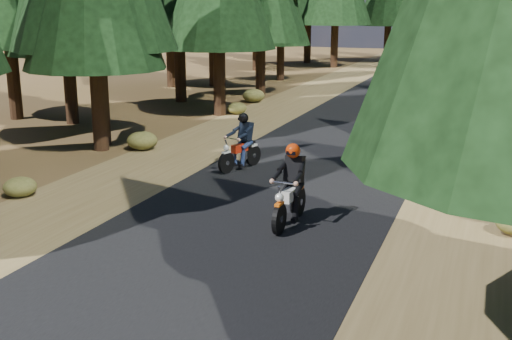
{
  "coord_description": "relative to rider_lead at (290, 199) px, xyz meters",
  "views": [
    {
      "loc": [
        4.89,
        -11.49,
        4.69
      ],
      "look_at": [
        0.0,
        1.5,
        1.1
      ],
      "focal_mm": 45.0,
      "sensor_mm": 36.0,
      "label": 1
    }
  ],
  "objects": [
    {
      "name": "ground",
      "position": [
        -0.89,
        -1.22,
        -0.6
      ],
      "size": [
        120.0,
        120.0,
        0.0
      ],
      "primitive_type": "plane",
      "color": "#413217",
      "rests_on": "ground"
    },
    {
      "name": "road",
      "position": [
        -0.89,
        3.78,
        -0.59
      ],
      "size": [
        6.0,
        100.0,
        0.01
      ],
      "primitive_type": "cube",
      "color": "black",
      "rests_on": "ground"
    },
    {
      "name": "shoulder_l",
      "position": [
        -5.49,
        3.78,
        -0.6
      ],
      "size": [
        3.2,
        100.0,
        0.01
      ],
      "primitive_type": "cube",
      "color": "brown",
      "rests_on": "ground"
    },
    {
      "name": "shoulder_r",
      "position": [
        3.71,
        3.78,
        -0.6
      ],
      "size": [
        3.2,
        100.0,
        0.01
      ],
      "primitive_type": "cube",
      "color": "brown",
      "rests_on": "ground"
    },
    {
      "name": "understory_shrubs",
      "position": [
        -1.86,
        7.21,
        -0.33
      ],
      "size": [
        14.7,
        31.86,
        0.65
      ],
      "color": "#474C1E",
      "rests_on": "ground"
    },
    {
      "name": "rider_lead",
      "position": [
        0.0,
        0.0,
        0.0
      ],
      "size": [
        0.66,
        2.02,
        1.79
      ],
      "rotation": [
        0.0,
        0.0,
        3.11
      ],
      "color": "silver",
      "rests_on": "road"
    },
    {
      "name": "rider_follow",
      "position": [
        -2.84,
        4.14,
        -0.05
      ],
      "size": [
        1.12,
        1.93,
        1.65
      ],
      "rotation": [
        0.0,
        0.0,
        2.82
      ],
      "color": "#A91F0B",
      "rests_on": "road"
    }
  ]
}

